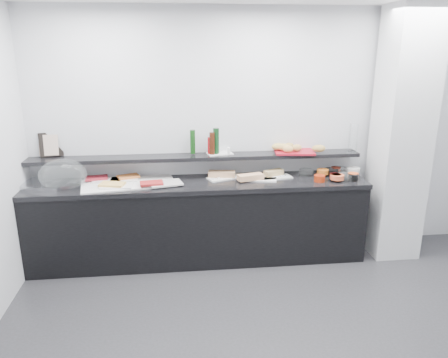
{
  "coord_description": "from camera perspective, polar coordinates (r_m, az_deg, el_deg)",
  "views": [
    {
      "loc": [
        -0.92,
        -2.74,
        2.3
      ],
      "look_at": [
        -0.45,
        1.45,
        1.0
      ],
      "focal_mm": 35.0,
      "sensor_mm": 36.0,
      "label": 1
    }
  ],
  "objects": [
    {
      "name": "carafe",
      "position": [
        5.16,
        16.56,
        5.24
      ],
      "size": [
        0.13,
        0.13,
        0.3
      ],
      "primitive_type": "cylinder",
      "rotation": [
        0.0,
        0.0,
        0.35
      ],
      "color": "white",
      "rests_on": "wall_shelf"
    },
    {
      "name": "shaker_salt",
      "position": [
        4.81,
        -0.65,
        3.87
      ],
      "size": [
        0.03,
        0.03,
        0.07
      ],
      "primitive_type": "cylinder",
      "rotation": [
        0.0,
        0.0,
        -0.18
      ],
      "color": "silver",
      "rests_on": "condiment_tray"
    },
    {
      "name": "column",
      "position": [
        5.11,
        22.13,
        5.13
      ],
      "size": [
        0.5,
        0.5,
        2.7
      ],
      "primitive_type": "cube",
      "color": "silver",
      "rests_on": "ground"
    },
    {
      "name": "framed_print",
      "position": [
        5.03,
        -21.67,
        4.19
      ],
      "size": [
        0.25,
        0.13,
        0.26
      ],
      "primitive_type": "cube",
      "rotation": [
        -0.21,
        0.0,
        0.28
      ],
      "color": "black",
      "rests_on": "wall_shelf"
    },
    {
      "name": "platter_cheese",
      "position": [
        4.59,
        -13.83,
        -0.86
      ],
      "size": [
        0.33,
        0.23,
        0.01
      ],
      "primitive_type": "cube",
      "rotation": [
        0.0,
        0.0,
        -0.05
      ],
      "color": "white",
      "rests_on": "linen_runner"
    },
    {
      "name": "shaker_pepper",
      "position": [
        4.76,
        0.61,
        3.72
      ],
      "size": [
        0.03,
        0.03,
        0.07
      ],
      "primitive_type": "cylinder",
      "rotation": [
        0.0,
        0.0,
        -0.04
      ],
      "color": "white",
      "rests_on": "condiment_tray"
    },
    {
      "name": "fill_glass_salmon",
      "position": [
        4.82,
        14.55,
        0.26
      ],
      "size": [
        0.16,
        0.16,
        0.05
      ],
      "primitive_type": "cylinder",
      "rotation": [
        0.0,
        0.0,
        -0.08
      ],
      "color": "#E55F38",
      "rests_on": "bowl_glass_salmon"
    },
    {
      "name": "food_meat_a",
      "position": [
        4.85,
        -16.34,
        0.15
      ],
      "size": [
        0.26,
        0.19,
        0.02
      ],
      "primitive_type": "cube",
      "rotation": [
        0.0,
        0.0,
        0.16
      ],
      "color": "maroon",
      "rests_on": "platter_meat_a"
    },
    {
      "name": "sandwich_plate_left",
      "position": [
        4.77,
        0.11,
        0.16
      ],
      "size": [
        0.41,
        0.29,
        0.01
      ],
      "primitive_type": "cube",
      "rotation": [
        0.0,
        0.0,
        0.38
      ],
      "color": "white",
      "rests_on": "counter_top"
    },
    {
      "name": "sandwich_food_left",
      "position": [
        4.79,
        -0.29,
        0.68
      ],
      "size": [
        0.31,
        0.16,
        0.06
      ],
      "primitive_type": "cube",
      "rotation": [
        0.0,
        0.0,
        -0.15
      ],
      "color": "tan",
      "rests_on": "sandwich_plate_left"
    },
    {
      "name": "bread_roll_nw",
      "position": [
        4.92,
        7.06,
        4.21
      ],
      "size": [
        0.16,
        0.11,
        0.08
      ],
      "primitive_type": "ellipsoid",
      "rotation": [
        0.0,
        0.0,
        0.11
      ],
      "color": "#B69745",
      "rests_on": "bread_tray"
    },
    {
      "name": "bread_roll_midw",
      "position": [
        4.91,
        7.72,
        4.14
      ],
      "size": [
        0.15,
        0.12,
        0.08
      ],
      "primitive_type": "ellipsoid",
      "rotation": [
        0.0,
        0.0,
        -0.24
      ],
      "color": "tan",
      "rests_on": "bread_tray"
    },
    {
      "name": "bowl_black_fruit",
      "position": [
        4.89,
        16.51,
        0.2
      ],
      "size": [
        0.13,
        0.13,
        0.07
      ],
      "primitive_type": "cylinder",
      "rotation": [
        0.0,
        0.0,
        -0.28
      ],
      "color": "black",
      "rests_on": "counter_top"
    },
    {
      "name": "bowl_glass_cream",
      "position": [
        5.12,
        14.82,
        1.07
      ],
      "size": [
        0.2,
        0.2,
        0.07
      ],
      "primitive_type": "cylinder",
      "rotation": [
        0.0,
        0.0,
        0.11
      ],
      "color": "silver",
      "rests_on": "counter_top"
    },
    {
      "name": "bowl_red_jam",
      "position": [
        4.77,
        12.37,
        0.08
      ],
      "size": [
        0.13,
        0.13,
        0.07
      ],
      "primitive_type": "cylinder",
      "rotation": [
        0.0,
        0.0,
        0.11
      ],
      "color": "#9A280E",
      "rests_on": "counter_top"
    },
    {
      "name": "wall_shelf",
      "position": [
        4.77,
        -3.56,
        2.89
      ],
      "size": [
        3.6,
        0.25,
        0.04
      ],
      "primitive_type": "cube",
      "color": "black",
      "rests_on": "back_wall"
    },
    {
      "name": "fill_black_fruit",
      "position": [
        4.93,
        16.51,
        0.47
      ],
      "size": [
        0.12,
        0.12,
        0.05
      ],
      "primitive_type": "cylinder",
      "rotation": [
        0.0,
        0.0,
        0.08
      ],
      "color": "#E1511E",
      "rests_on": "bowl_black_fruit"
    },
    {
      "name": "condiment_tray",
      "position": [
        4.81,
        -0.56,
        3.36
      ],
      "size": [
        0.3,
        0.22,
        0.01
      ],
      "primitive_type": "cube",
      "rotation": [
        0.0,
        0.0,
        0.21
      ],
      "color": "white",
      "rests_on": "wall_shelf"
    },
    {
      "name": "tongs_mid",
      "position": [
        4.63,
        2.76,
        -0.24
      ],
      "size": [
        0.15,
        0.06,
        0.01
      ],
      "primitive_type": "cylinder",
      "rotation": [
        0.0,
        1.57,
        0.31
      ],
      "color": "#B0B3B7",
      "rests_on": "sandwich_plate_mid"
    },
    {
      "name": "food_cheese",
      "position": [
        4.59,
        -14.4,
        -0.66
      ],
      "size": [
        0.27,
        0.21,
        0.02
      ],
      "primitive_type": "cube",
      "rotation": [
        0.0,
        0.0,
        -0.25
      ],
      "color": "#EBBA5B",
      "rests_on": "platter_cheese"
    },
    {
      "name": "bottle_green_b",
      "position": [
        4.75,
        -1.04,
        4.99
      ],
      "size": [
        0.08,
        0.08,
        0.28
      ],
      "primitive_type": "cylinder",
      "rotation": [
        0.0,
        0.0,
        -0.38
      ],
      "color": "black",
      "rests_on": "condiment_tray"
    },
    {
      "name": "back_wall",
      "position": [
        4.93,
        4.52,
        5.94
      ],
      "size": [
        5.0,
        0.02,
        2.7
      ],
      "primitive_type": "cube",
      "color": "silver",
      "rests_on": "ground"
    },
    {
      "name": "bread_roll_se",
      "position": [
        4.92,
        12.26,
        3.93
      ],
      "size": [
        0.16,
        0.1,
        0.08
      ],
      "primitive_type": "ellipsoid",
      "rotation": [
        0.0,
        0.0,
        -0.04
      ],
      "color": "#AA8441",
      "rests_on": "bread_tray"
    },
    {
      "name": "food_salmon",
      "position": [
        4.82,
        -12.39,
        0.33
      ],
      "size": [
        0.26,
        0.21,
        0.02
      ],
      "primitive_type": "cube",
      "rotation": [
        0.0,
        0.0,
        0.35
      ],
      "color": "orange",
      "rests_on": "platter_salmon"
    },
    {
      "name": "buffet_cabinet",
      "position": [
        4.83,
        -3.3,
        -5.76
      ],
      "size": [
        3.6,
        0.6,
        0.85
      ],
      "primitive_type": "cube",
      "color": "black",
      "rests_on": "ground"
    },
    {
      "name": "counter_top",
      "position": [
        4.67,
        -3.39,
        -0.67
      ],
      "size": [
        3.62,
        0.62,
        0.05
      ],
      "primitive_type": "cube",
      "color": "black",
      "rests_on": "buffet_cabinet"
    },
    {
      "name": "bottle_hot",
      "position": [
        4.76,
        -1.87,
        4.39
      ],
      "size": [
        0.06,
        0.06,
        0.18
      ],
      "primitive_type": "cylinder",
      "rotation": [
        0.0,
        0.0,
        -0.29
      ],
      "color": "#A50B0F",
      "rests_on": "condiment_tray"
    },
    {
      "name": "bread_roll_s",
      "position": [
        4.89,
        9.49,
        4.03
      ],
      "size": [
        0.13,
        0.1,
        0.08
      ],
      "primitive_type": "ellipsoid",
      "rotation": [
        0.0,
        0.0,
        0.25
      ],
      "color": "#B48744",
      "rests_on": "bread_tray"
    },
    {
      "name": "sandwich_food_right",
      "position": [
        4.86,
        6.48,
        0.83
      ],
      "size": [
        0.24,
        0.17,
        0.06
      ],
      "primitive_type": "cube",
      "rotation": [
        0.0,
        0.0,
        0.44
      ],
      "color": "tan",
      "rests_on": "sandwich_plate_right"
    },
    {
      "name": "sandwich_plate_right",
      "position": [
        4.82,
        6.49,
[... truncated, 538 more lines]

